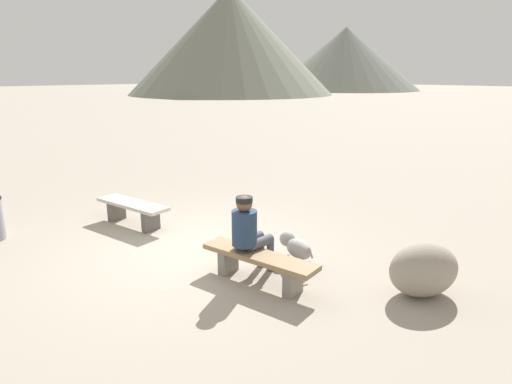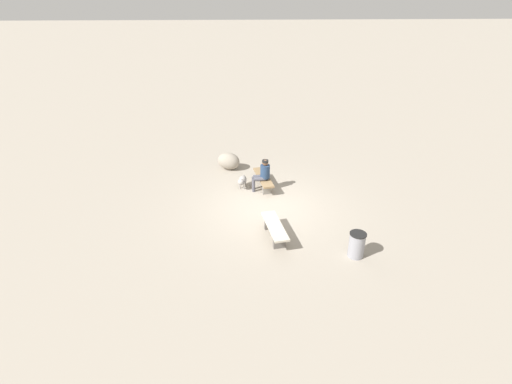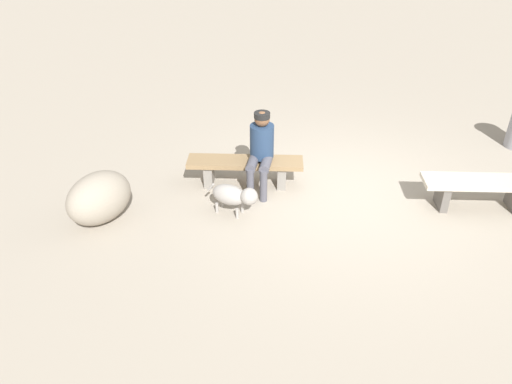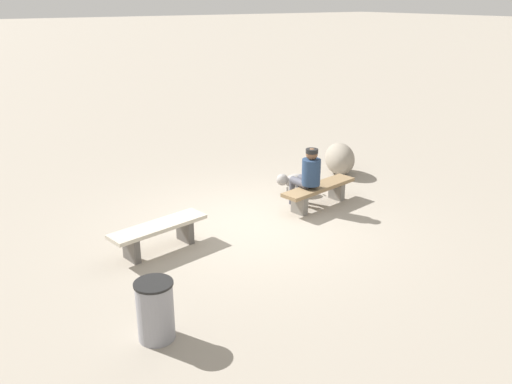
% 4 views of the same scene
% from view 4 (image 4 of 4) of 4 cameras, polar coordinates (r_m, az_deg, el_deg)
% --- Properties ---
extents(ground, '(210.00, 210.00, 0.06)m').
position_cam_4_polar(ground, '(9.92, -0.49, -3.55)').
color(ground, '#9E9384').
extents(bench_left, '(1.72, 0.72, 0.46)m').
position_cam_4_polar(bench_left, '(8.91, -10.27, -4.13)').
color(bench_left, '#605B56').
rests_on(bench_left, ground).
extents(bench_right, '(1.82, 0.70, 0.44)m').
position_cam_4_polar(bench_right, '(10.70, 6.68, 0.11)').
color(bench_right, gray).
rests_on(bench_right, ground).
extents(seated_person, '(0.37, 0.68, 1.24)m').
position_cam_4_polar(seated_person, '(10.44, 5.54, 1.98)').
color(seated_person, navy).
rests_on(seated_person, ground).
extents(dog, '(0.78, 0.40, 0.48)m').
position_cam_4_polar(dog, '(11.28, 3.91, 1.21)').
color(dog, gray).
rests_on(dog, ground).
extents(trash_bin, '(0.47, 0.47, 0.77)m').
position_cam_4_polar(trash_bin, '(6.72, -10.62, -12.24)').
color(trash_bin, gray).
rests_on(trash_bin, ground).
extents(boulder, '(1.01, 1.16, 0.73)m').
position_cam_4_polar(boulder, '(12.75, 8.85, 3.50)').
color(boulder, gray).
rests_on(boulder, ground).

